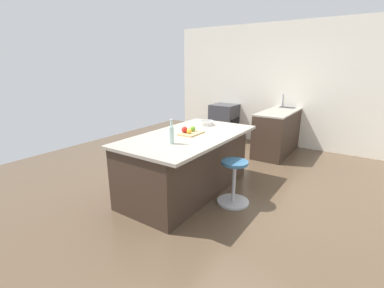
# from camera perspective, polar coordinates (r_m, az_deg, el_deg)

# --- Properties ---
(ground_plane) EXTENTS (7.67, 7.67, 0.00)m
(ground_plane) POSITION_cam_1_polar(r_m,az_deg,el_deg) (4.38, 4.74, -8.58)
(ground_plane) COLOR brown
(interior_partition_left) EXTENTS (0.12, 5.29, 2.76)m
(interior_partition_left) POSITION_cam_1_polar(r_m,az_deg,el_deg) (6.73, 17.78, 11.62)
(interior_partition_left) COLOR silver
(interior_partition_left) RESTS_ON ground_plane
(sink_cabinet) EXTENTS (2.28, 0.60, 1.19)m
(sink_cabinet) POSITION_cam_1_polar(r_m,az_deg,el_deg) (6.45, 18.56, 3.13)
(sink_cabinet) COLOR #38281E
(sink_cabinet) RESTS_ON ground_plane
(oven_range) EXTENTS (0.60, 0.61, 0.88)m
(oven_range) POSITION_cam_1_polar(r_m,az_deg,el_deg) (6.98, 6.73, 4.65)
(oven_range) COLOR #38383D
(oven_range) RESTS_ON ground_plane
(kitchen_island) EXTENTS (2.14, 1.16, 0.88)m
(kitchen_island) POSITION_cam_1_polar(r_m,az_deg,el_deg) (4.03, -1.15, -3.94)
(kitchen_island) COLOR #38281E
(kitchen_island) RESTS_ON ground_plane
(stool_by_window) EXTENTS (0.44, 0.44, 0.61)m
(stool_by_window) POSITION_cam_1_polar(r_m,az_deg,el_deg) (3.77, 8.77, -8.22)
(stool_by_window) COLOR #B7B7BC
(stool_by_window) RESTS_ON ground_plane
(cutting_board) EXTENTS (0.36, 0.24, 0.02)m
(cutting_board) POSITION_cam_1_polar(r_m,az_deg,el_deg) (3.91, -0.16, 2.29)
(cutting_board) COLOR tan
(cutting_board) RESTS_ON kitchen_island
(apple_green) EXTENTS (0.08, 0.08, 0.08)m
(apple_green) POSITION_cam_1_polar(r_m,az_deg,el_deg) (3.98, 0.18, 3.26)
(apple_green) COLOR #609E2D
(apple_green) RESTS_ON cutting_board
(apple_red) EXTENTS (0.09, 0.09, 0.09)m
(apple_red) POSITION_cam_1_polar(r_m,az_deg,el_deg) (3.89, -1.57, 3.04)
(apple_red) COLOR red
(apple_red) RESTS_ON cutting_board
(apple_yellow) EXTENTS (0.07, 0.07, 0.07)m
(apple_yellow) POSITION_cam_1_polar(r_m,az_deg,el_deg) (3.84, -0.59, 2.74)
(apple_yellow) COLOR gold
(apple_yellow) RESTS_ON cutting_board
(water_bottle) EXTENTS (0.06, 0.06, 0.31)m
(water_bottle) POSITION_cam_1_polar(r_m,az_deg,el_deg) (3.40, -4.32, 2.05)
(water_bottle) COLOR silver
(water_bottle) RESTS_ON kitchen_island
(fruit_bowl) EXTENTS (0.26, 0.26, 0.07)m
(fruit_bowl) POSITION_cam_1_polar(r_m,az_deg,el_deg) (4.49, 2.87, 4.51)
(fruit_bowl) COLOR silver
(fruit_bowl) RESTS_ON kitchen_island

